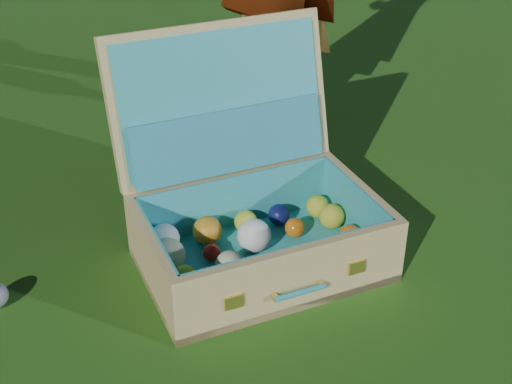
% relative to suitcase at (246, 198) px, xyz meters
% --- Properties ---
extents(ground, '(60.00, 60.00, 0.00)m').
position_rel_suitcase_xyz_m(ground, '(0.06, -0.12, -0.17)').
color(ground, '#215114').
rests_on(ground, ground).
extents(suitcase, '(0.74, 0.70, 0.59)m').
position_rel_suitcase_xyz_m(suitcase, '(0.00, 0.00, 0.00)').
color(suitcase, tan).
rests_on(suitcase, ground).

